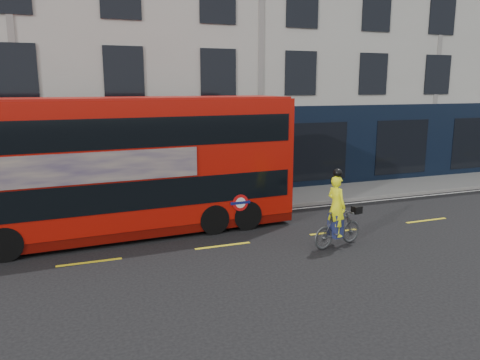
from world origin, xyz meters
TOP-DOWN VIEW (x-y plane):
  - ground at (0.00, 0.00)m, footprint 120.00×120.00m
  - pavement at (0.00, 6.50)m, footprint 60.00×3.00m
  - kerb at (0.00, 5.00)m, footprint 60.00×0.12m
  - building_terrace at (0.00, 12.94)m, footprint 50.00×10.07m
  - road_edge_line at (0.00, 4.70)m, footprint 58.00×0.10m
  - lane_dashes at (0.00, 1.50)m, footprint 58.00×0.12m
  - bus at (-6.57, 3.80)m, footprint 11.44×3.15m
  - cyclist at (-0.68, 0.22)m, footprint 1.98×0.94m

SIDE VIEW (x-z plane):
  - ground at x=0.00m, z-range 0.00..0.00m
  - road_edge_line at x=0.00m, z-range 0.00..0.01m
  - lane_dashes at x=0.00m, z-range 0.00..0.01m
  - pavement at x=0.00m, z-range 0.00..0.12m
  - kerb at x=0.00m, z-range 0.00..0.13m
  - cyclist at x=-0.68m, z-range -0.41..2.07m
  - bus at x=-6.57m, z-range 0.06..4.62m
  - building_terrace at x=0.00m, z-range -0.01..14.99m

